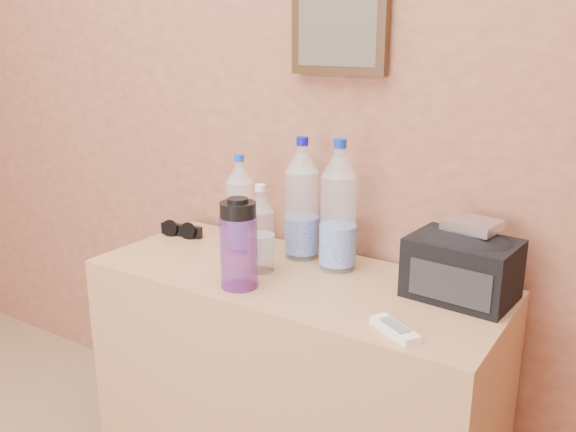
% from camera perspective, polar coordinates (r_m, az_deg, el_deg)
% --- Properties ---
extents(picture_frame, '(0.30, 0.03, 0.25)m').
position_cam_1_polar(picture_frame, '(1.81, 4.79, 16.97)').
color(picture_frame, '#382311').
rests_on(picture_frame, room_shell).
extents(dresser, '(1.18, 0.49, 0.73)m').
position_cam_1_polar(dresser, '(1.90, 0.43, -15.89)').
color(dresser, '#A87D51').
rests_on(dresser, ground).
extents(pet_large_a, '(0.08, 0.08, 0.31)m').
position_cam_1_polar(pet_large_a, '(1.89, -4.49, 0.67)').
color(pet_large_a, silver).
rests_on(pet_large_a, dresser).
extents(pet_large_b, '(0.10, 0.10, 0.37)m').
position_cam_1_polar(pet_large_b, '(1.82, 1.32, 1.02)').
color(pet_large_b, silver).
rests_on(pet_large_b, dresser).
extents(pet_large_c, '(0.10, 0.10, 0.38)m').
position_cam_1_polar(pet_large_c, '(1.73, 4.74, 0.29)').
color(pet_large_c, white).
rests_on(pet_large_c, dresser).
extents(pet_small, '(0.07, 0.07, 0.25)m').
position_cam_1_polar(pet_small, '(1.72, -2.55, -1.66)').
color(pet_small, silver).
rests_on(pet_small, dresser).
extents(nalgene_bottle, '(0.10, 0.10, 0.25)m').
position_cam_1_polar(nalgene_bottle, '(1.62, -4.63, -2.62)').
color(nalgene_bottle, '#682389').
rests_on(nalgene_bottle, dresser).
extents(sunglasses, '(0.16, 0.08, 0.04)m').
position_cam_1_polar(sunglasses, '(2.09, -9.92, -1.32)').
color(sunglasses, black).
rests_on(sunglasses, dresser).
extents(ac_remote, '(0.14, 0.11, 0.02)m').
position_cam_1_polar(ac_remote, '(1.42, 9.94, -10.41)').
color(ac_remote, white).
rests_on(ac_remote, dresser).
extents(toiletry_bag, '(0.28, 0.21, 0.18)m').
position_cam_1_polar(toiletry_bag, '(1.62, 16.00, -4.39)').
color(toiletry_bag, '#22212A').
rests_on(toiletry_bag, dresser).
extents(foil_packet, '(0.14, 0.12, 0.03)m').
position_cam_1_polar(foil_packet, '(1.60, 16.86, -0.79)').
color(foil_packet, silver).
rests_on(foil_packet, toiletry_bag).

